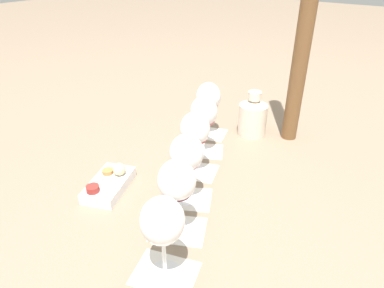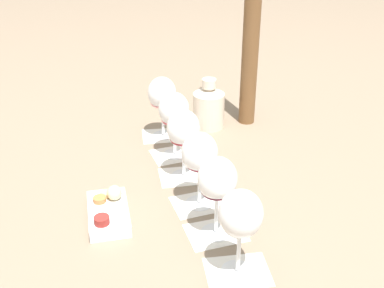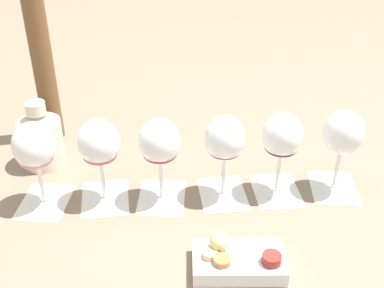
{
  "view_description": "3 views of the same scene",
  "coord_description": "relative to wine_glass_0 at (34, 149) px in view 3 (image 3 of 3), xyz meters",
  "views": [
    {
      "loc": [
        0.59,
        0.43,
        0.54
      ],
      "look_at": [
        -0.0,
        -0.0,
        0.12
      ],
      "focal_mm": 32.0,
      "sensor_mm": 36.0,
      "label": 1
    },
    {
      "loc": [
        0.95,
        0.15,
        0.63
      ],
      "look_at": [
        -0.0,
        -0.0,
        0.12
      ],
      "focal_mm": 45.0,
      "sensor_mm": 36.0,
      "label": 2
    },
    {
      "loc": [
        0.28,
        -0.73,
        0.6
      ],
      "look_at": [
        -0.0,
        -0.0,
        0.12
      ],
      "focal_mm": 45.0,
      "sensor_mm": 36.0,
      "label": 3
    }
  ],
  "objects": [
    {
      "name": "wine_glass_3",
      "position": [
        0.32,
        0.15,
        -0.0
      ],
      "size": [
        0.08,
        0.08,
        0.18
      ],
      "color": "white",
      "rests_on": "tasting_card_3"
    },
    {
      "name": "wine_glass_5",
      "position": [
        0.53,
        0.26,
        -0.0
      ],
      "size": [
        0.08,
        0.08,
        0.18
      ],
      "color": "white",
      "rests_on": "tasting_card_5"
    },
    {
      "name": "tasting_card_2",
      "position": [
        0.21,
        0.1,
        -0.12
      ],
      "size": [
        0.13,
        0.14,
        0.0
      ],
      "color": "silver",
      "rests_on": "ground_plane"
    },
    {
      "name": "snack_dish",
      "position": [
        0.41,
        -0.03,
        -0.11
      ],
      "size": [
        0.17,
        0.14,
        0.06
      ],
      "color": "silver",
      "rests_on": "ground_plane"
    },
    {
      "name": "tasting_card_5",
      "position": [
        0.53,
        0.26,
        -0.12
      ],
      "size": [
        0.12,
        0.14,
        0.0
      ],
      "color": "silver",
      "rests_on": "ground_plane"
    },
    {
      "name": "wine_glass_4",
      "position": [
        0.42,
        0.2,
        -0.0
      ],
      "size": [
        0.08,
        0.08,
        0.18
      ],
      "color": "white",
      "rests_on": "tasting_card_4"
    },
    {
      "name": "wine_glass_1",
      "position": [
        0.11,
        0.05,
        -0.0
      ],
      "size": [
        0.08,
        0.08,
        0.18
      ],
      "color": "white",
      "rests_on": "tasting_card_1"
    },
    {
      "name": "tasting_card_0",
      "position": [
        -0.0,
        0.0,
        -0.12
      ],
      "size": [
        0.12,
        0.14,
        0.0
      ],
      "color": "silver",
      "rests_on": "ground_plane"
    },
    {
      "name": "tasting_card_1",
      "position": [
        0.11,
        0.05,
        -0.12
      ],
      "size": [
        0.14,
        0.15,
        0.0
      ],
      "color": "silver",
      "rests_on": "ground_plane"
    },
    {
      "name": "tasting_card_3",
      "position": [
        0.32,
        0.15,
        -0.12
      ],
      "size": [
        0.14,
        0.15,
        0.0
      ],
      "color": "silver",
      "rests_on": "ground_plane"
    },
    {
      "name": "ceramic_vase",
      "position": [
        -0.09,
        0.12,
        -0.06
      ],
      "size": [
        0.09,
        0.09,
        0.15
      ],
      "color": "beige",
      "rests_on": "ground_plane"
    },
    {
      "name": "wine_glass_2",
      "position": [
        0.21,
        0.1,
        -0.0
      ],
      "size": [
        0.08,
        0.08,
        0.18
      ],
      "color": "white",
      "rests_on": "tasting_card_2"
    },
    {
      "name": "wine_glass_0",
      "position": [
        0.0,
        0.0,
        0.0
      ],
      "size": [
        0.08,
        0.08,
        0.18
      ],
      "color": "white",
      "rests_on": "tasting_card_0"
    },
    {
      "name": "tasting_card_4",
      "position": [
        0.42,
        0.2,
        -0.12
      ],
      "size": [
        0.14,
        0.15,
        0.0
      ],
      "color": "silver",
      "rests_on": "ground_plane"
    },
    {
      "name": "ground_plane",
      "position": [
        0.27,
        0.13,
        -0.13
      ],
      "size": [
        8.0,
        8.0,
        0.0
      ],
      "primitive_type": "plane",
      "color": "#7F6B56"
    }
  ]
}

